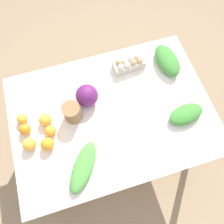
{
  "coord_description": "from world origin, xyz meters",
  "views": [
    {
      "loc": [
        0.16,
        0.52,
        2.13
      ],
      "look_at": [
        0.0,
        0.0,
        0.79
      ],
      "focal_mm": 35.0,
      "sensor_mm": 36.0,
      "label": 1
    }
  ],
  "objects_px": {
    "cabbage_purple": "(87,96)",
    "orange_5": "(45,120)",
    "greens_bunch_beet_tops": "(186,114)",
    "orange_2": "(25,129)",
    "orange_4": "(47,144)",
    "paper_bag": "(72,112)",
    "orange_0": "(29,144)",
    "greens_bunch_scallion": "(167,60)",
    "egg_carton": "(129,64)",
    "orange_1": "(22,119)",
    "greens_bunch_kale": "(83,167)",
    "orange_3": "(50,131)"
  },
  "relations": [
    {
      "from": "paper_bag",
      "to": "greens_bunch_beet_tops",
      "type": "xyz_separation_m",
      "value": [
        -0.71,
        0.22,
        -0.04
      ]
    },
    {
      "from": "orange_5",
      "to": "egg_carton",
      "type": "bearing_deg",
      "value": -159.27
    },
    {
      "from": "orange_0",
      "to": "orange_4",
      "type": "bearing_deg",
      "value": 162.96
    },
    {
      "from": "paper_bag",
      "to": "orange_0",
      "type": "distance_m",
      "value": 0.33
    },
    {
      "from": "orange_0",
      "to": "cabbage_purple",
      "type": "bearing_deg",
      "value": -154.52
    },
    {
      "from": "cabbage_purple",
      "to": "greens_bunch_scallion",
      "type": "bearing_deg",
      "value": -169.04
    },
    {
      "from": "orange_1",
      "to": "orange_5",
      "type": "bearing_deg",
      "value": 159.08
    },
    {
      "from": "orange_1",
      "to": "greens_bunch_kale",
      "type": "bearing_deg",
      "value": 126.27
    },
    {
      "from": "orange_0",
      "to": "orange_4",
      "type": "distance_m",
      "value": 0.11
    },
    {
      "from": "orange_2",
      "to": "orange_4",
      "type": "relative_size",
      "value": 0.88
    },
    {
      "from": "egg_carton",
      "to": "greens_bunch_scallion",
      "type": "xyz_separation_m",
      "value": [
        -0.27,
        0.05,
        0.0
      ]
    },
    {
      "from": "orange_4",
      "to": "cabbage_purple",
      "type": "bearing_deg",
      "value": -143.44
    },
    {
      "from": "orange_3",
      "to": "orange_5",
      "type": "distance_m",
      "value": 0.08
    },
    {
      "from": "greens_bunch_beet_tops",
      "to": "orange_3",
      "type": "relative_size",
      "value": 3.47
    },
    {
      "from": "greens_bunch_scallion",
      "to": "orange_5",
      "type": "distance_m",
      "value": 0.95
    },
    {
      "from": "greens_bunch_beet_tops",
      "to": "egg_carton",
      "type": "bearing_deg",
      "value": -64.13
    },
    {
      "from": "cabbage_purple",
      "to": "egg_carton",
      "type": "bearing_deg",
      "value": -153.7
    },
    {
      "from": "greens_bunch_scallion",
      "to": "orange_1",
      "type": "height_order",
      "value": "greens_bunch_scallion"
    },
    {
      "from": "orange_1",
      "to": "orange_4",
      "type": "distance_m",
      "value": 0.25
    },
    {
      "from": "egg_carton",
      "to": "greens_bunch_kale",
      "type": "xyz_separation_m",
      "value": [
        0.5,
        0.61,
        -0.01
      ]
    },
    {
      "from": "paper_bag",
      "to": "orange_5",
      "type": "distance_m",
      "value": 0.18
    },
    {
      "from": "egg_carton",
      "to": "orange_1",
      "type": "height_order",
      "value": "egg_carton"
    },
    {
      "from": "egg_carton",
      "to": "orange_5",
      "type": "bearing_deg",
      "value": -163.54
    },
    {
      "from": "orange_2",
      "to": "orange_4",
      "type": "xyz_separation_m",
      "value": [
        -0.12,
        0.14,
        0.0
      ]
    },
    {
      "from": "orange_2",
      "to": "orange_3",
      "type": "xyz_separation_m",
      "value": [
        -0.15,
        0.06,
        -0.0
      ]
    },
    {
      "from": "egg_carton",
      "to": "orange_4",
      "type": "distance_m",
      "value": 0.79
    },
    {
      "from": "greens_bunch_beet_tops",
      "to": "orange_2",
      "type": "relative_size",
      "value": 3.35
    },
    {
      "from": "cabbage_purple",
      "to": "orange_5",
      "type": "xyz_separation_m",
      "value": [
        0.3,
        0.07,
        -0.03
      ]
    },
    {
      "from": "orange_0",
      "to": "orange_5",
      "type": "relative_size",
      "value": 1.01
    },
    {
      "from": "orange_0",
      "to": "orange_3",
      "type": "relative_size",
      "value": 1.18
    },
    {
      "from": "egg_carton",
      "to": "orange_4",
      "type": "relative_size",
      "value": 2.88
    },
    {
      "from": "greens_bunch_kale",
      "to": "greens_bunch_scallion",
      "type": "relative_size",
      "value": 1.14
    },
    {
      "from": "egg_carton",
      "to": "orange_3",
      "type": "relative_size",
      "value": 3.38
    },
    {
      "from": "cabbage_purple",
      "to": "greens_bunch_kale",
      "type": "bearing_deg",
      "value": 72.17
    },
    {
      "from": "orange_2",
      "to": "orange_5",
      "type": "xyz_separation_m",
      "value": [
        -0.14,
        -0.02,
        0.0
      ]
    },
    {
      "from": "greens_bunch_kale",
      "to": "greens_bunch_beet_tops",
      "type": "height_order",
      "value": "greens_bunch_beet_tops"
    },
    {
      "from": "paper_bag",
      "to": "orange_4",
      "type": "height_order",
      "value": "paper_bag"
    },
    {
      "from": "greens_bunch_kale",
      "to": "greens_bunch_beet_tops",
      "type": "distance_m",
      "value": 0.74
    },
    {
      "from": "cabbage_purple",
      "to": "greens_bunch_beet_tops",
      "type": "height_order",
      "value": "cabbage_purple"
    },
    {
      "from": "orange_0",
      "to": "greens_bunch_scallion",
      "type": "bearing_deg",
      "value": -162.91
    },
    {
      "from": "orange_4",
      "to": "orange_1",
      "type": "bearing_deg",
      "value": -59.76
    },
    {
      "from": "cabbage_purple",
      "to": "greens_bunch_beet_tops",
      "type": "distance_m",
      "value": 0.66
    },
    {
      "from": "paper_bag",
      "to": "orange_4",
      "type": "relative_size",
      "value": 1.7
    },
    {
      "from": "paper_bag",
      "to": "greens_bunch_scallion",
      "type": "bearing_deg",
      "value": -164.54
    },
    {
      "from": "cabbage_purple",
      "to": "paper_bag",
      "type": "bearing_deg",
      "value": 35.51
    },
    {
      "from": "greens_bunch_beet_tops",
      "to": "orange_3",
      "type": "distance_m",
      "value": 0.89
    },
    {
      "from": "greens_bunch_beet_tops",
      "to": "orange_0",
      "type": "bearing_deg",
      "value": -5.62
    },
    {
      "from": "egg_carton",
      "to": "greens_bunch_kale",
      "type": "bearing_deg",
      "value": -133.43
    },
    {
      "from": "paper_bag",
      "to": "orange_3",
      "type": "xyz_separation_m",
      "value": [
        0.16,
        0.07,
        -0.03
      ]
    },
    {
      "from": "orange_0",
      "to": "orange_2",
      "type": "xyz_separation_m",
      "value": [
        0.01,
        -0.11,
        -0.01
      ]
    }
  ]
}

